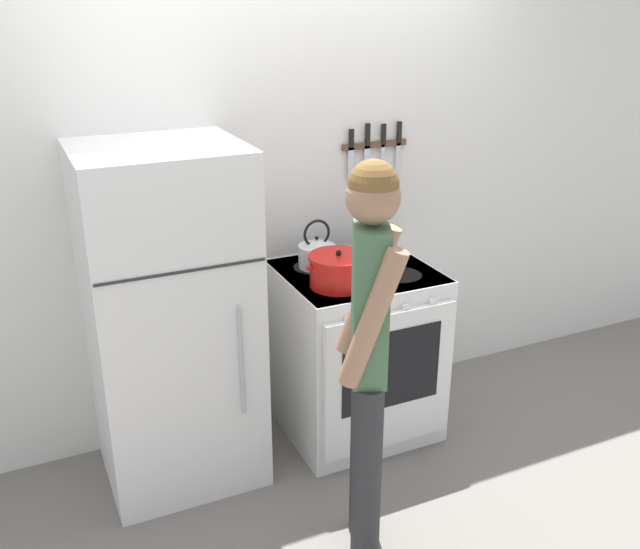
# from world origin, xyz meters

# --- Properties ---
(ground_plane) EXTENTS (14.00, 14.00, 0.00)m
(ground_plane) POSITION_xyz_m (0.00, 0.00, 0.00)
(ground_plane) COLOR slate
(wall_back) EXTENTS (10.00, 0.06, 2.55)m
(wall_back) POSITION_xyz_m (0.00, 0.03, 1.27)
(wall_back) COLOR silver
(wall_back) RESTS_ON ground_plane
(refrigerator) EXTENTS (0.72, 0.67, 1.62)m
(refrigerator) POSITION_xyz_m (-0.65, -0.32, 0.81)
(refrigerator) COLOR white
(refrigerator) RESTS_ON ground_plane
(stove_range) EXTENTS (0.76, 0.72, 0.91)m
(stove_range) POSITION_xyz_m (0.30, -0.37, 0.46)
(stove_range) COLOR white
(stove_range) RESTS_ON ground_plane
(dutch_oven_pot) EXTENTS (0.33, 0.29, 0.18)m
(dutch_oven_pot) POSITION_xyz_m (0.13, -0.48, 0.99)
(dutch_oven_pot) COLOR red
(dutch_oven_pot) RESTS_ON stove_range
(tea_kettle) EXTENTS (0.24, 0.19, 0.25)m
(tea_kettle) POSITION_xyz_m (0.14, -0.21, 0.99)
(tea_kettle) COLOR silver
(tea_kettle) RESTS_ON stove_range
(utensil_jar) EXTENTS (0.08, 0.07, 0.28)m
(utensil_jar) POSITION_xyz_m (0.49, -0.20, 0.99)
(utensil_jar) COLOR #B7BABF
(utensil_jar) RESTS_ON stove_range
(person) EXTENTS (0.37, 0.41, 1.68)m
(person) POSITION_xyz_m (-0.07, -1.16, 0.96)
(person) COLOR #2D2D30
(person) RESTS_ON ground_plane
(wall_knife_strip) EXTENTS (0.38, 0.03, 0.34)m
(wall_knife_strip) POSITION_xyz_m (0.57, -0.02, 1.47)
(wall_knife_strip) COLOR brown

